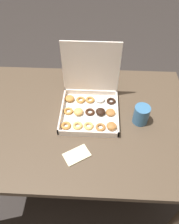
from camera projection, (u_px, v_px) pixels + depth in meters
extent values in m
plane|color=#2D2826|center=(80.00, 178.00, 1.74)|extent=(8.00, 8.00, 0.00)
cube|color=#4C3D2D|center=(76.00, 119.00, 1.20)|extent=(1.27, 0.86, 0.03)
cylinder|color=#4C3D2D|center=(179.00, 220.00, 1.20)|extent=(0.06, 0.06, 0.72)
cylinder|color=#4C3D2D|center=(10.00, 110.00, 1.75)|extent=(0.06, 0.06, 0.72)
cylinder|color=#4C3D2D|center=(157.00, 115.00, 1.71)|extent=(0.06, 0.06, 0.72)
cube|color=silver|center=(90.00, 114.00, 1.20)|extent=(0.31, 0.31, 0.01)
cube|color=silver|center=(88.00, 134.00, 1.09)|extent=(0.31, 0.01, 0.03)
cube|color=silver|center=(91.00, 92.00, 1.29)|extent=(0.31, 0.01, 0.03)
cube|color=silver|center=(62.00, 110.00, 1.19)|extent=(0.01, 0.31, 0.03)
cube|color=silver|center=(117.00, 112.00, 1.18)|extent=(0.01, 0.31, 0.03)
cube|color=silver|center=(91.00, 68.00, 1.17)|extent=(0.31, 0.01, 0.31)
torus|color=#B77A38|center=(66.00, 126.00, 1.13)|extent=(0.05, 0.05, 0.02)
torus|color=tan|center=(78.00, 126.00, 1.13)|extent=(0.05, 0.05, 0.02)
torus|color=tan|center=(89.00, 126.00, 1.13)|extent=(0.05, 0.05, 0.01)
torus|color=#9E6633|center=(100.00, 127.00, 1.12)|extent=(0.05, 0.05, 0.01)
ellipsoid|color=#9E6633|center=(111.00, 126.00, 1.12)|extent=(0.05, 0.05, 0.03)
torus|color=#B77A38|center=(68.00, 111.00, 1.20)|extent=(0.05, 0.05, 0.01)
ellipsoid|color=tan|center=(78.00, 112.00, 1.19)|extent=(0.05, 0.05, 0.03)
torus|color=#381E11|center=(90.00, 112.00, 1.20)|extent=(0.05, 0.05, 0.01)
ellipsoid|color=black|center=(101.00, 112.00, 1.19)|extent=(0.05, 0.05, 0.03)
ellipsoid|color=#9E6633|center=(111.00, 112.00, 1.19)|extent=(0.05, 0.05, 0.02)
ellipsoid|color=#B77A38|center=(70.00, 99.00, 1.26)|extent=(0.05, 0.05, 0.03)
torus|color=#B77A38|center=(81.00, 100.00, 1.26)|extent=(0.05, 0.05, 0.01)
torus|color=#B77A38|center=(90.00, 100.00, 1.26)|extent=(0.05, 0.05, 0.01)
ellipsoid|color=white|center=(100.00, 99.00, 1.25)|extent=(0.05, 0.05, 0.03)
torus|color=black|center=(111.00, 101.00, 1.25)|extent=(0.05, 0.05, 0.01)
cylinder|color=teal|center=(141.00, 115.00, 1.13)|extent=(0.08, 0.08, 0.10)
cylinder|color=black|center=(143.00, 108.00, 1.09)|extent=(0.07, 0.07, 0.01)
cube|color=beige|center=(77.00, 155.00, 1.03)|extent=(0.14, 0.13, 0.01)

